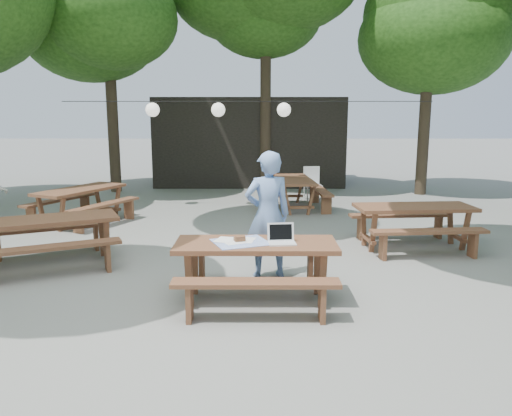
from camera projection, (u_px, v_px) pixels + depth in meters
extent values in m
plane|color=slate|center=(201.00, 289.00, 6.68)|extent=(80.00, 80.00, 0.00)
cube|color=black|center=(250.00, 141.00, 16.73)|extent=(6.00, 3.00, 2.80)
cube|color=brown|center=(256.00, 245.00, 6.17)|extent=(2.00, 0.80, 0.06)
cube|color=brown|center=(256.00, 283.00, 5.58)|extent=(1.90, 0.28, 0.05)
cube|color=brown|center=(256.00, 251.00, 6.86)|extent=(1.90, 0.28, 0.05)
cube|color=brown|center=(256.00, 274.00, 6.24)|extent=(1.70, 0.70, 0.69)
cube|color=brown|center=(49.00, 220.00, 7.60)|extent=(2.15, 1.57, 0.06)
cube|color=brown|center=(52.00, 247.00, 7.07)|extent=(1.84, 1.06, 0.05)
cube|color=brown|center=(48.00, 228.00, 8.23)|extent=(1.84, 1.06, 0.05)
cube|color=brown|center=(51.00, 244.00, 7.67)|extent=(1.84, 1.35, 0.69)
cube|color=brown|center=(414.00, 207.00, 8.61)|extent=(2.06, 0.95, 0.06)
cube|color=brown|center=(429.00, 231.00, 8.02)|extent=(1.92, 0.43, 0.05)
cube|color=brown|center=(400.00, 215.00, 9.30)|extent=(1.92, 0.43, 0.05)
cube|color=brown|center=(413.00, 229.00, 8.68)|extent=(1.75, 0.83, 0.69)
cube|color=brown|center=(80.00, 190.00, 10.60)|extent=(1.59, 2.15, 0.06)
cube|color=brown|center=(104.00, 205.00, 10.37)|extent=(1.08, 1.83, 0.05)
cube|color=brown|center=(59.00, 200.00, 10.92)|extent=(1.08, 1.83, 0.05)
cube|color=brown|center=(81.00, 207.00, 10.67)|extent=(1.37, 1.84, 0.69)
cube|color=brown|center=(294.00, 180.00, 12.19)|extent=(0.95, 2.05, 0.06)
cube|color=brown|center=(320.00, 190.00, 12.29)|extent=(0.42, 1.92, 0.05)
cube|color=brown|center=(268.00, 191.00, 12.20)|extent=(0.42, 1.92, 0.05)
cube|color=brown|center=(294.00, 195.00, 12.26)|extent=(0.83, 1.75, 0.69)
imported|color=#799EDC|center=(268.00, 215.00, 7.06)|extent=(0.73, 0.56, 1.81)
cube|color=white|center=(313.00, 186.00, 13.40)|extent=(0.49, 0.49, 0.04)
cube|color=white|center=(311.00, 175.00, 13.55)|extent=(0.44, 0.09, 0.48)
cube|color=white|center=(313.00, 193.00, 13.44)|extent=(0.47, 0.47, 0.38)
cube|color=white|center=(282.00, 243.00, 6.09)|extent=(0.35, 0.26, 0.02)
cube|color=white|center=(281.00, 232.00, 6.18)|extent=(0.33, 0.09, 0.23)
cube|color=black|center=(281.00, 232.00, 6.18)|extent=(0.28, 0.07, 0.19)
cube|color=blue|center=(241.00, 242.00, 6.17)|extent=(0.81, 0.75, 0.01)
cube|color=white|center=(231.00, 242.00, 6.17)|extent=(0.33, 0.36, 0.00)
cube|color=white|center=(246.00, 240.00, 6.24)|extent=(0.26, 0.33, 0.00)
cube|color=white|center=(225.00, 240.00, 6.25)|extent=(0.29, 0.34, 0.00)
cube|color=brown|center=(240.00, 238.00, 6.18)|extent=(0.15, 0.13, 0.06)
cylinder|color=black|center=(247.00, 101.00, 12.09)|extent=(9.00, 0.02, 0.02)
sphere|color=white|center=(153.00, 110.00, 12.13)|extent=(0.34, 0.34, 0.34)
sphere|color=white|center=(218.00, 110.00, 12.12)|extent=(0.34, 0.34, 0.34)
sphere|color=white|center=(284.00, 110.00, 12.12)|extent=(0.34, 0.34, 0.34)
cylinder|color=#2D2319|center=(113.00, 118.00, 14.63)|extent=(0.32, 0.32, 4.35)
ellipsoid|color=#1D4311|center=(108.00, 30.00, 14.17)|extent=(4.20, 4.20, 3.15)
cylinder|color=#2D2319|center=(266.00, 100.00, 15.01)|extent=(0.32, 0.32, 5.44)
cylinder|color=#2D2319|center=(425.00, 115.00, 14.10)|extent=(0.32, 0.32, 4.51)
ellipsoid|color=#1D4311|center=(431.00, 21.00, 13.62)|extent=(3.94, 3.94, 2.95)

